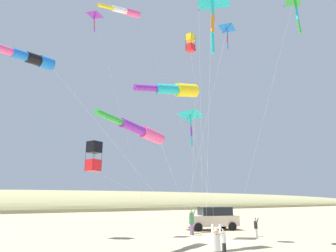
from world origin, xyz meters
The scene contains 17 objects.
ground_plane centered at (0.00, 0.00, 0.00)m, with size 600.00×600.00×0.00m, color tan.
dune_ridge_grassy centered at (55.00, 0.00, 0.00)m, with size 28.00×240.00×8.50m, color #938E60.
parked_car centered at (5.07, -3.15, 0.95)m, with size 3.00×4.65×1.85m.
cooler_box centered at (7.71, -3.35, 0.21)m, with size 0.62×0.42×0.42m.
person_adult_flyer centered at (2.99, 0.32, 1.01)m, with size 0.59×0.66×1.85m.
person_child_green_jacket centered at (-3.86, 3.00, 0.63)m, with size 0.31×0.38×1.16m.
person_child_grey_jacket centered at (-6.40, 5.43, 0.88)m, with size 0.58×0.57×1.62m.
person_bystander_far centered at (0.08, -3.09, 0.68)m, with size 0.33×0.40×1.24m.
kite_windsock_orange_high_right centered at (-1.02, 12.24, 9.23)m, with size 4.05×13.27×9.60m.
kite_delta_rainbow_low_near centered at (-1.42, -0.06, 14.32)m, with size 7.94×1.19×14.60m.
kite_box_magenta_far_left centered at (5.00, 7.21, 5.49)m, with size 1.70×11.68×6.54m.
kite_delta_black_fish_shape centered at (6.59, 7.42, 17.69)m, with size 2.08×5.52×17.97m.
kite_windsock_long_streamer_left centered at (8.94, 3.86, 20.77)m, with size 5.71×10.45×21.61m.
kite_windsock_white_trailing centered at (-1.25, 4.08, 9.01)m, with size 9.69×9.81×9.63m.
kite_windsock_striped_overhead centered at (-0.23, 5.85, 6.43)m, with size 8.20×11.00×6.87m.
kite_delta_red_high_left centered at (1.73, 1.09, 8.53)m, with size 4.84×6.10×8.93m.
kite_box_teal_far_right centered at (0.53, 1.76, 13.68)m, with size 2.21×3.56×14.36m.
Camera 1 is at (-15.76, 12.70, 2.61)m, focal length 31.43 mm.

